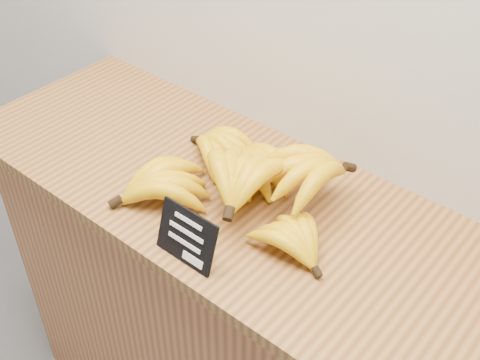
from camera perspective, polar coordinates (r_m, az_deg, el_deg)
name	(u,v)px	position (r m, az deg, el deg)	size (l,w,h in m)	color
counter	(252,336)	(1.67, 1.14, -14.56)	(1.35, 0.50, 0.90)	#A36234
counter_top	(255,206)	(1.33, 1.39, -2.50)	(1.54, 0.54, 0.03)	#95622E
chalkboard_sign	(186,237)	(1.16, -5.12, -5.38)	(0.14, 0.01, 0.11)	black
banana_pile	(242,175)	(1.30, 0.19, 0.48)	(0.54, 0.41, 0.13)	#E5B609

